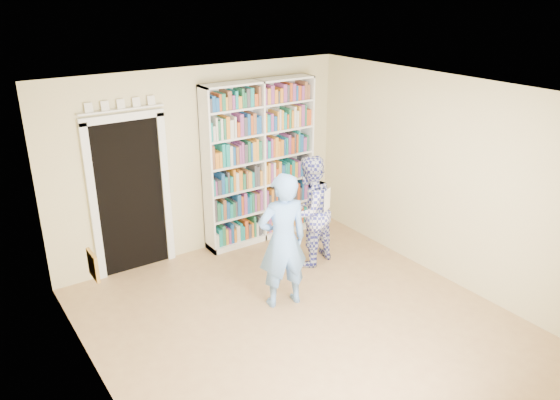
# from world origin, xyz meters

# --- Properties ---
(floor) EXTENTS (5.00, 5.00, 0.00)m
(floor) POSITION_xyz_m (0.00, 0.00, 0.00)
(floor) COLOR #9D724C
(floor) RESTS_ON ground
(ceiling) EXTENTS (5.00, 5.00, 0.00)m
(ceiling) POSITION_xyz_m (0.00, 0.00, 2.70)
(ceiling) COLOR white
(ceiling) RESTS_ON wall_back
(wall_back) EXTENTS (4.50, 0.00, 4.50)m
(wall_back) POSITION_xyz_m (0.00, 2.50, 1.35)
(wall_back) COLOR beige
(wall_back) RESTS_ON floor
(wall_left) EXTENTS (0.00, 5.00, 5.00)m
(wall_left) POSITION_xyz_m (-2.25, 0.00, 1.35)
(wall_left) COLOR beige
(wall_left) RESTS_ON floor
(wall_right) EXTENTS (0.00, 5.00, 5.00)m
(wall_right) POSITION_xyz_m (2.25, 0.00, 1.35)
(wall_right) COLOR beige
(wall_right) RESTS_ON floor
(bookshelf) EXTENTS (1.78, 0.33, 2.45)m
(bookshelf) POSITION_xyz_m (0.86, 2.34, 1.24)
(bookshelf) COLOR white
(bookshelf) RESTS_ON floor
(doorway) EXTENTS (1.10, 0.08, 2.43)m
(doorway) POSITION_xyz_m (-1.10, 2.48, 1.18)
(doorway) COLOR black
(doorway) RESTS_ON floor
(wall_art) EXTENTS (0.03, 0.25, 0.25)m
(wall_art) POSITION_xyz_m (-2.23, 0.20, 1.40)
(wall_art) COLOR brown
(wall_art) RESTS_ON wall_left
(man_blue) EXTENTS (0.69, 0.53, 1.71)m
(man_blue) POSITION_xyz_m (0.07, 0.58, 0.86)
(man_blue) COLOR #679AE5
(man_blue) RESTS_ON floor
(man_plaid) EXTENTS (0.89, 0.76, 1.58)m
(man_plaid) POSITION_xyz_m (0.98, 1.25, 0.79)
(man_plaid) COLOR #313496
(man_plaid) RESTS_ON floor
(paper_sheet) EXTENTS (0.19, 0.11, 0.30)m
(paper_sheet) POSITION_xyz_m (1.12, 1.04, 1.00)
(paper_sheet) COLOR white
(paper_sheet) RESTS_ON man_plaid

